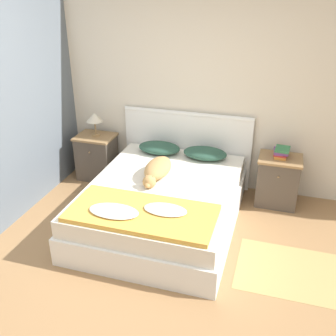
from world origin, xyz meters
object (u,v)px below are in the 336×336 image
Objects in this scene: nightstand_left at (97,157)px; pillow_right at (205,153)px; nightstand_right at (278,181)px; book_stack at (281,152)px; pillow_left at (159,148)px; dog at (157,169)px; table_lamp at (94,118)px; bed at (163,204)px.

nightstand_left is 1.13× the size of pillow_right.
nightstand_right is 0.36m from book_stack.
dog reaches higher than pillow_left.
pillow_left is (-1.48, -0.01, 0.25)m from nightstand_right.
nightstand_left is 2.55× the size of book_stack.
nightstand_left is 0.92m from pillow_left.
nightstand_left is 0.54m from table_lamp.
pillow_right is at bearing 57.41° from dog.
nightstand_right is at bearing -0.58° from table_lamp.
book_stack is (0.89, 0.04, 0.11)m from pillow_right.
bed is 0.90m from pillow_right.
pillow_right reaches higher than bed.
nightstand_left is at bearing 179.23° from pillow_left.
pillow_left reaches higher than nightstand_right.
table_lamp is (-1.07, 0.67, 0.27)m from dog.
nightstand_left reaches higher than bed.
book_stack is at bearing 35.11° from bed.
table_lamp is at bearing 179.42° from nightstand_right.
nightstand_right is at bearing 26.44° from dog.
pillow_right is at bearing -0.47° from nightstand_left.
table_lamp reaches higher than bed.
pillow_left is at bearing -2.31° from table_lamp.
book_stack reaches higher than nightstand_right.
nightstand_right is at bearing -80.59° from book_stack.
table_lamp is (-0.89, 0.04, 0.29)m from pillow_left.
nightstand_right is 1.50m from pillow_left.
pillow_right is 0.89m from book_stack.
nightstand_right is at bearing 0.00° from nightstand_left.
book_stack is at bearing 1.51° from pillow_left.
bed is 3.79× the size of pillow_left.
pillow_left is 2.25× the size of book_stack.
book_stack is at bearing 27.46° from dog.
dog reaches higher than nightstand_right.
nightstand_right is at bearing 0.77° from pillow_right.
table_lamp reaches higher than pillow_right.
nightstand_right is 1.98× the size of table_lamp.
pillow_right is 0.73× the size of dog.
dog is at bearing -31.86° from table_lamp.
table_lamp is at bearing -179.93° from book_stack.
book_stack is (-0.00, 0.03, 0.36)m from nightstand_right.
nightstand_left is 2.37m from nightstand_right.
nightstand_left is at bearing -179.35° from book_stack.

